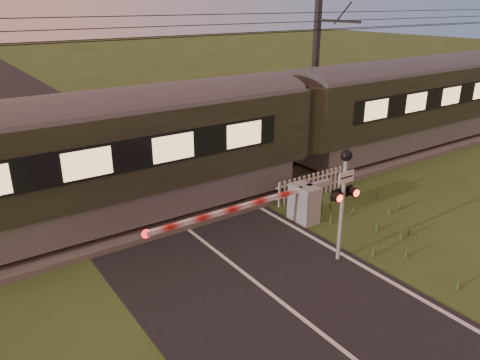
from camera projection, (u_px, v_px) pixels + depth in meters
ground at (293, 312)px, 10.44m from camera, size 160.00×160.00×0.00m
road at (300, 317)px, 10.27m from camera, size 6.00×140.00×0.03m
track_bed at (164, 209)px, 15.41m from camera, size 140.00×3.40×0.39m
overhead_wires at (152, 29)px, 13.38m from camera, size 120.00×0.62×0.62m
train at (290, 124)px, 17.47m from camera, size 40.93×2.82×3.81m
boom_gate at (298, 203)px, 14.40m from camera, size 6.45×0.91×1.21m
crossing_signal at (344, 186)px, 11.80m from camera, size 0.78×0.34×3.08m
picket_fence at (311, 186)px, 16.34m from camera, size 3.03×0.07×0.89m
catenary_mast at (316, 69)px, 20.39m from camera, size 0.22×2.46×7.15m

